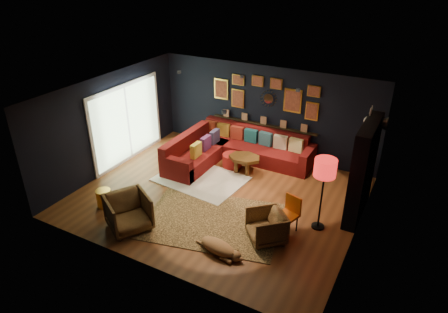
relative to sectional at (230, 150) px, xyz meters
The scene contains 20 objects.
floor 1.94m from the sectional, 71.24° to the right, with size 6.50×6.50×0.00m, color brown.
room_walls 2.29m from the sectional, 71.24° to the right, with size 6.50×6.50×6.50m.
sectional is the anchor object (origin of this frame).
ledge 1.22m from the sectional, 54.82° to the left, with size 3.20×0.12×0.04m, color black.
gallery_wall 1.84m from the sectional, 56.49° to the left, with size 3.15×0.04×1.02m.
sunburst_mirror 1.80m from the sectional, 51.91° to the left, with size 0.47×0.16×0.47m.
fireplace 3.88m from the sectional, 13.77° to the right, with size 0.31×1.60×2.20m.
deer_head 4.15m from the sectional, ahead, with size 0.50×0.28×0.45m.
sliding_door 2.97m from the sectional, 155.08° to the right, with size 0.06×2.80×2.20m.
ceiling_spots 2.53m from the sectional, 58.65° to the right, with size 3.30×2.50×0.06m.
shag_rug 1.37m from the sectional, 97.79° to the right, with size 2.20×1.60×0.03m, color white.
leopard_rug 2.95m from the sectional, 70.15° to the right, with size 2.95×2.10×0.02m, color tan.
coffee_table 0.77m from the sectional, 32.78° to the right, with size 0.94×0.74×0.44m.
pouf 0.40m from the sectional, 54.31° to the right, with size 0.54×0.54×0.35m, color maroon.
armchair_left 3.84m from the sectional, 96.63° to the right, with size 0.84×0.79×0.87m, color #B37C41.
armchair_right 3.60m from the sectional, 50.57° to the right, with size 0.70×0.66×0.72m, color #B37C41.
gold_stool 3.76m from the sectional, 113.67° to the right, with size 0.35×0.35×0.43m, color gold.
orange_chair 3.43m from the sectional, 40.90° to the right, with size 0.48×0.48×0.82m.
floor_lamp 3.78m from the sectional, 30.83° to the right, with size 0.45×0.45×1.65m.
dog 3.96m from the sectional, 65.90° to the right, with size 1.11×0.55×0.35m, color #B77F50, non-canonical shape.
Camera 1 is at (4.05, -7.18, 5.29)m, focal length 32.00 mm.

